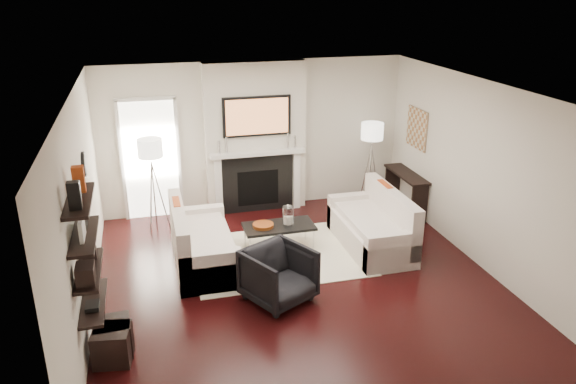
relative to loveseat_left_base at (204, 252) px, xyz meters
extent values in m
plane|color=black|center=(1.22, -0.89, -0.21)|extent=(6.00, 6.00, 0.00)
plane|color=white|center=(1.22, -0.89, 2.49)|extent=(6.00, 6.00, 0.00)
plane|color=silver|center=(1.22, 2.11, 1.14)|extent=(5.50, 0.00, 5.50)
plane|color=silver|center=(1.22, -3.89, 1.14)|extent=(5.50, 0.00, 5.50)
plane|color=silver|center=(-1.53, -0.89, 1.14)|extent=(0.00, 6.00, 6.00)
plane|color=silver|center=(3.97, -0.89, 1.14)|extent=(0.00, 6.00, 6.00)
cube|color=silver|center=(1.22, 1.98, 1.14)|extent=(1.80, 0.25, 2.70)
cube|color=black|center=(1.22, 1.85, 0.31)|extent=(1.30, 0.02, 1.04)
cube|color=black|center=(1.22, 1.84, 0.24)|extent=(0.75, 0.02, 0.65)
cube|color=white|center=(0.50, 1.82, 0.34)|extent=(0.12, 0.08, 1.10)
cube|color=white|center=(1.94, 1.82, 0.34)|extent=(0.12, 0.08, 1.10)
cube|color=white|center=(1.22, 1.80, 0.91)|extent=(1.70, 0.18, 0.07)
cube|color=black|center=(1.22, 1.82, 1.57)|extent=(1.20, 0.06, 0.70)
cube|color=#BF723F|center=(1.22, 1.79, 1.57)|extent=(1.10, 0.00, 0.62)
cylinder|color=silver|center=(0.67, 1.81, 1.09)|extent=(0.04, 0.04, 0.30)
cylinder|color=silver|center=(0.54, 1.81, 1.06)|extent=(0.04, 0.04, 0.24)
cylinder|color=silver|center=(1.77, 1.81, 1.09)|extent=(0.04, 0.04, 0.30)
cylinder|color=silver|center=(1.90, 1.81, 1.06)|extent=(0.04, 0.04, 0.24)
cube|color=white|center=(-0.63, 2.09, 0.84)|extent=(0.90, 0.02, 2.10)
cube|color=white|center=(-1.11, 2.07, 0.84)|extent=(0.06, 0.06, 2.16)
cube|color=white|center=(-0.15, 2.07, 0.84)|extent=(0.06, 0.06, 2.16)
cube|color=white|center=(-0.63, 2.07, 1.92)|extent=(1.02, 0.06, 0.06)
cube|color=#F1E5C5|center=(1.12, -0.01, -0.20)|extent=(2.60, 2.00, 0.01)
cube|color=beige|center=(0.00, 0.00, 0.00)|extent=(0.85, 1.80, 0.42)
cube|color=beige|center=(-0.33, 0.00, 0.32)|extent=(0.18, 1.80, 0.80)
cube|color=beige|center=(0.00, -0.81, 0.09)|extent=(0.85, 0.18, 0.60)
cube|color=beige|center=(0.00, 0.81, 0.09)|extent=(0.85, 0.18, 0.60)
cube|color=beige|center=(0.05, 0.00, 0.26)|extent=(0.63, 1.44, 0.10)
cube|color=#AE4115|center=(-0.33, 0.30, 0.52)|extent=(0.10, 0.42, 0.42)
cube|color=black|center=(-0.33, -0.30, 0.51)|extent=(0.10, 0.40, 0.40)
cube|color=beige|center=(2.63, -0.08, 0.00)|extent=(0.85, 1.80, 0.42)
cube|color=beige|center=(2.96, -0.08, 0.32)|extent=(0.18, 1.80, 0.80)
cube|color=beige|center=(2.63, -0.89, 0.09)|extent=(0.85, 0.18, 0.60)
cube|color=beige|center=(2.63, 0.73, 0.09)|extent=(0.85, 0.18, 0.60)
cube|color=beige|center=(2.58, -0.08, 0.26)|extent=(0.63, 1.44, 0.10)
cube|color=#AE4115|center=(2.96, 0.22, 0.52)|extent=(0.10, 0.42, 0.42)
cube|color=black|center=(2.96, -0.38, 0.51)|extent=(0.10, 0.40, 0.40)
cube|color=black|center=(1.20, 0.19, 0.19)|extent=(1.10, 0.55, 0.04)
cylinder|color=silver|center=(0.70, -0.03, -0.02)|extent=(0.02, 0.02, 0.38)
cylinder|color=silver|center=(1.70, -0.03, -0.02)|extent=(0.02, 0.02, 0.38)
cylinder|color=silver|center=(0.70, 0.41, -0.02)|extent=(0.02, 0.02, 0.38)
cylinder|color=silver|center=(1.70, 0.41, -0.02)|extent=(0.02, 0.02, 0.38)
cylinder|color=white|center=(1.35, 0.19, 0.35)|extent=(0.18, 0.18, 0.31)
cylinder|color=white|center=(1.35, 0.19, 0.29)|extent=(0.09, 0.09, 0.14)
cylinder|color=#A04B1A|center=(0.95, 0.19, 0.24)|extent=(0.32, 0.32, 0.05)
imported|color=black|center=(0.84, -1.25, 0.19)|extent=(1.04, 1.02, 0.81)
cylinder|color=silver|center=(-0.63, 1.45, 0.39)|extent=(0.02, 0.02, 1.20)
cylinder|color=white|center=(-0.63, 1.45, 1.24)|extent=(0.40, 0.40, 0.30)
cylinder|color=silver|center=(-0.52, 1.45, 0.39)|extent=(0.25, 0.02, 1.23)
cylinder|color=silver|center=(-0.69, 1.55, 0.39)|extent=(0.14, 0.22, 1.23)
cylinder|color=silver|center=(-0.69, 1.36, 0.39)|extent=(0.14, 0.22, 1.23)
cylinder|color=silver|center=(3.27, 1.53, 0.39)|extent=(0.02, 0.02, 1.20)
cylinder|color=white|center=(3.27, 1.53, 1.24)|extent=(0.40, 0.40, 0.30)
cylinder|color=silver|center=(3.38, 1.53, 0.39)|extent=(0.25, 0.02, 1.23)
cylinder|color=silver|center=(3.21, 1.63, 0.39)|extent=(0.14, 0.22, 1.23)
cylinder|color=silver|center=(3.21, 1.44, 0.39)|extent=(0.14, 0.22, 1.23)
cube|color=black|center=(3.79, 1.10, 0.52)|extent=(0.35, 1.20, 0.04)
cube|color=black|center=(3.79, 0.55, 0.14)|extent=(0.30, 0.04, 0.71)
cube|color=black|center=(3.79, 1.65, 0.14)|extent=(0.30, 0.04, 0.71)
cube|color=#9C794E|center=(3.95, 1.16, 1.34)|extent=(0.03, 0.70, 0.70)
cube|color=black|center=(-1.40, -1.89, 0.49)|extent=(0.25, 1.00, 0.03)
cube|color=black|center=(-1.40, -1.89, 0.89)|extent=(0.25, 1.00, 0.04)
cube|color=black|center=(-1.40, -1.89, 1.29)|extent=(0.25, 1.00, 0.04)
cube|color=black|center=(-1.40, -1.89, 1.69)|extent=(0.25, 1.00, 0.04)
cube|color=black|center=(-1.40, -2.17, 1.85)|extent=(0.12, 0.10, 0.28)
cube|color=#AE4115|center=(-1.40, -1.69, 1.85)|extent=(0.12, 0.10, 0.28)
cube|color=white|center=(-1.40, -1.98, 1.42)|extent=(0.04, 0.30, 0.22)
cube|color=black|center=(-1.40, -1.69, 1.40)|extent=(0.04, 0.22, 0.18)
cube|color=black|center=(-1.40, -2.20, 1.01)|extent=(0.18, 0.25, 0.20)
cube|color=black|center=(-1.40, -1.65, 0.97)|extent=(0.15, 0.12, 0.12)
cube|color=black|center=(-1.40, -2.04, 0.53)|extent=(0.14, 0.20, 0.05)
cube|color=white|center=(-1.40, -1.68, 0.60)|extent=(0.10, 0.10, 0.18)
cylinder|color=black|center=(-1.51, 0.01, 1.49)|extent=(0.04, 0.34, 0.34)
cylinder|color=white|center=(-1.49, 0.01, 1.49)|extent=(0.01, 0.29, 0.29)
cube|color=black|center=(-1.25, -1.86, -0.01)|extent=(0.42, 0.42, 0.40)
cube|color=black|center=(-1.25, -2.01, -0.01)|extent=(0.46, 0.46, 0.40)
camera|label=1|loc=(-0.70, -7.56, 3.79)|focal=35.00mm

